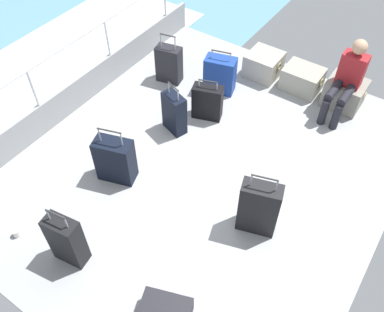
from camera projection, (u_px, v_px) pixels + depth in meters
The scene contains 16 objects.
ground_plane at pixel (205, 167), 5.38m from camera, with size 4.40×5.20×0.06m, color #939699.
gunwale_port at pixel (80, 91), 6.01m from camera, with size 0.06×5.20×0.45m, color #939699.
railing_port at pixel (72, 59), 5.59m from camera, with size 0.04×4.20×1.02m.
sea_wake at pixel (25, 87), 6.97m from camera, with size 12.00×12.00×0.01m.
cargo_crate_0 at pixel (264, 65), 6.49m from camera, with size 0.53×0.49×0.38m.
cargo_crate_1 at pixel (302, 79), 6.26m from camera, with size 0.60×0.44×0.36m.
cargo_crate_2 at pixel (344, 93), 6.01m from camera, with size 0.57×0.47×0.40m.
passenger_seated at pixel (347, 78), 5.62m from camera, with size 0.34×0.66×1.10m.
suitcase_0 at pixel (207, 102), 5.79m from camera, with size 0.45×0.32×0.63m.
suitcase_2 at pixel (220, 75), 6.17m from camera, with size 0.50×0.36×0.69m.
suitcase_3 at pixel (66, 240), 4.25m from camera, with size 0.38×0.24×0.82m.
suitcase_4 at pixel (115, 160), 5.02m from camera, with size 0.51×0.37×0.81m.
suitcase_5 at pixel (259, 208), 4.48m from camera, with size 0.47×0.33×0.89m.
suitcase_6 at pixel (169, 64), 6.33m from camera, with size 0.41×0.28×0.80m.
suitcase_7 at pixel (174, 113), 5.59m from camera, with size 0.38×0.28×0.76m.
paper_cup at pixel (16, 233), 4.63m from camera, with size 0.08×0.08×0.10m, color white.
Camera 1 is at (1.83, -2.97, 4.07)m, focal length 38.94 mm.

